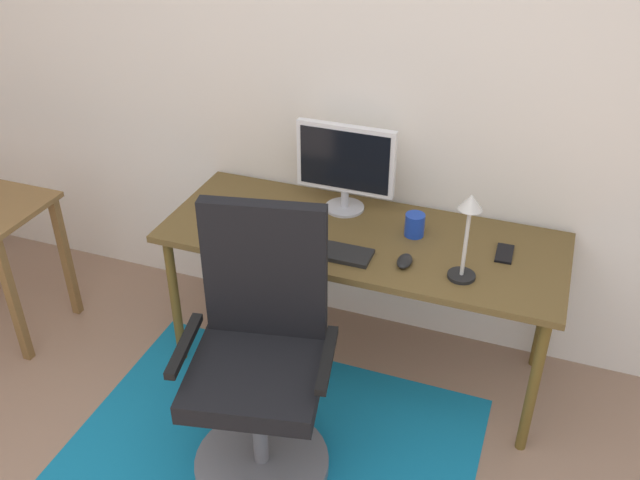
% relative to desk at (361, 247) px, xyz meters
% --- Properties ---
extents(wall_back, '(6.00, 0.10, 2.60)m').
position_rel_desk_xyz_m(wall_back, '(-0.01, 0.40, 0.65)').
color(wall_back, white).
rests_on(wall_back, ground).
extents(area_rug, '(1.65, 1.19, 0.01)m').
position_rel_desk_xyz_m(area_rug, '(-0.17, -0.65, -0.65)').
color(area_rug, '#12719C').
rests_on(area_rug, ground).
extents(desk, '(1.73, 0.67, 0.72)m').
position_rel_desk_xyz_m(desk, '(0.00, 0.00, 0.00)').
color(desk, brown).
rests_on(desk, ground).
extents(monitor, '(0.45, 0.18, 0.41)m').
position_rel_desk_xyz_m(monitor, '(-0.14, 0.19, 0.30)').
color(monitor, '#B2B2B7').
rests_on(monitor, desk).
extents(keyboard, '(0.43, 0.13, 0.02)m').
position_rel_desk_xyz_m(keyboard, '(-0.12, -0.18, 0.07)').
color(keyboard, black).
rests_on(keyboard, desk).
extents(computer_mouse, '(0.06, 0.10, 0.03)m').
position_rel_desk_xyz_m(computer_mouse, '(0.23, -0.16, 0.08)').
color(computer_mouse, black).
rests_on(computer_mouse, desk).
extents(coffee_cup, '(0.08, 0.08, 0.10)m').
position_rel_desk_xyz_m(coffee_cup, '(0.21, 0.08, 0.11)').
color(coffee_cup, '#193AA4').
rests_on(coffee_cup, desk).
extents(cell_phone, '(0.07, 0.14, 0.01)m').
position_rel_desk_xyz_m(cell_phone, '(0.60, 0.06, 0.07)').
color(cell_phone, black).
rests_on(cell_phone, desk).
extents(desk_lamp, '(0.11, 0.11, 0.37)m').
position_rel_desk_xyz_m(desk_lamp, '(0.46, -0.17, 0.31)').
color(desk_lamp, black).
rests_on(desk_lamp, desk).
extents(office_chair, '(0.62, 0.58, 1.11)m').
position_rel_desk_xyz_m(office_chair, '(-0.18, -0.68, -0.19)').
color(office_chair, slate).
rests_on(office_chair, ground).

